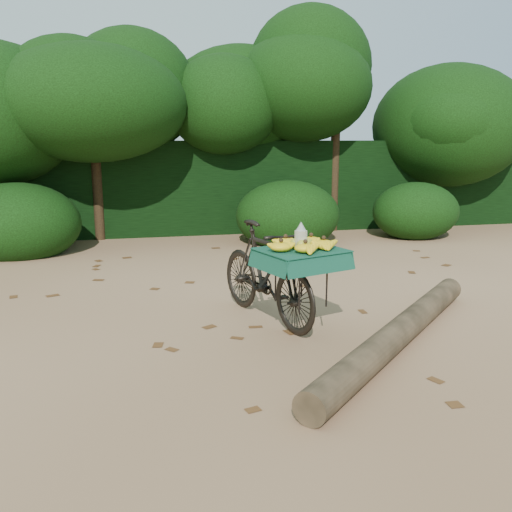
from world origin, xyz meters
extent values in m
plane|color=#A9815A|center=(0.00, 0.00, 0.00)|extent=(80.00, 80.00, 0.00)
imported|color=black|center=(0.11, 0.27, 0.50)|extent=(0.98, 1.74, 1.01)
cube|color=black|center=(0.30, -0.30, 0.83)|extent=(0.48, 0.54, 0.03)
cube|color=#165339|center=(0.30, -0.30, 0.84)|extent=(0.88, 0.80, 0.01)
ellipsoid|color=olive|center=(0.36, -0.28, 0.90)|extent=(0.10, 0.08, 0.11)
ellipsoid|color=olive|center=(0.25, -0.26, 0.90)|extent=(0.10, 0.08, 0.11)
ellipsoid|color=olive|center=(0.28, -0.36, 0.90)|extent=(0.10, 0.08, 0.11)
cylinder|color=#EAE5C6|center=(0.29, -0.29, 0.94)|extent=(0.12, 0.12, 0.15)
cylinder|color=brown|center=(1.12, -0.68, 0.13)|extent=(2.68, 2.57, 0.25)
cube|color=black|center=(0.00, 6.30, 0.90)|extent=(26.00, 1.80, 1.80)
camera|label=1|loc=(-1.17, -4.90, 1.82)|focal=38.00mm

